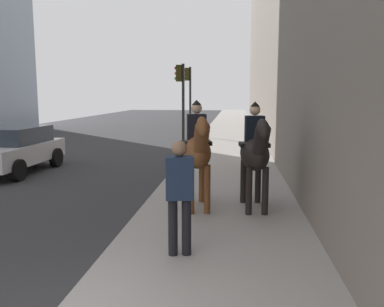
{
  "coord_description": "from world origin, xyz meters",
  "views": [
    {
      "loc": [
        -3.3,
        -1.94,
        2.48
      ],
      "look_at": [
        4.0,
        -1.17,
        1.4
      ],
      "focal_mm": 37.99,
      "sensor_mm": 36.0,
      "label": 1
    }
  ],
  "objects_px": {
    "traffic_light_near_curb": "(181,93)",
    "traffic_light_far_curb": "(189,91)",
    "pedestrian_greeting": "(180,190)",
    "mounted_horse_far": "(255,152)",
    "car_near_lane": "(11,149)",
    "mounted_horse_near": "(197,150)"
  },
  "relations": [
    {
      "from": "mounted_horse_near",
      "to": "traffic_light_near_curb",
      "type": "height_order",
      "value": "traffic_light_near_curb"
    },
    {
      "from": "mounted_horse_near",
      "to": "traffic_light_far_curb",
      "type": "relative_size",
      "value": 0.56
    },
    {
      "from": "mounted_horse_far",
      "to": "car_near_lane",
      "type": "height_order",
      "value": "mounted_horse_far"
    },
    {
      "from": "mounted_horse_far",
      "to": "pedestrian_greeting",
      "type": "distance_m",
      "value": 2.81
    },
    {
      "from": "mounted_horse_near",
      "to": "car_near_lane",
      "type": "xyz_separation_m",
      "value": [
        3.94,
        6.3,
        -0.58
      ]
    },
    {
      "from": "pedestrian_greeting",
      "to": "mounted_horse_near",
      "type": "bearing_deg",
      "value": -10.75
    },
    {
      "from": "traffic_light_near_curb",
      "to": "traffic_light_far_curb",
      "type": "height_order",
      "value": "traffic_light_far_curb"
    },
    {
      "from": "mounted_horse_far",
      "to": "car_near_lane",
      "type": "xyz_separation_m",
      "value": [
        3.88,
        7.47,
        -0.56
      ]
    },
    {
      "from": "car_near_lane",
      "to": "traffic_light_far_curb",
      "type": "xyz_separation_m",
      "value": [
        10.9,
        -4.43,
        1.9
      ]
    },
    {
      "from": "mounted_horse_near",
      "to": "pedestrian_greeting",
      "type": "distance_m",
      "value": 2.49
    },
    {
      "from": "mounted_horse_near",
      "to": "car_near_lane",
      "type": "relative_size",
      "value": 0.57
    },
    {
      "from": "mounted_horse_far",
      "to": "car_near_lane",
      "type": "distance_m",
      "value": 8.44
    },
    {
      "from": "car_near_lane",
      "to": "mounted_horse_near",
      "type": "bearing_deg",
      "value": 59.2
    },
    {
      "from": "traffic_light_far_curb",
      "to": "car_near_lane",
      "type": "bearing_deg",
      "value": 157.87
    },
    {
      "from": "mounted_horse_near",
      "to": "traffic_light_near_curb",
      "type": "relative_size",
      "value": 0.6
    },
    {
      "from": "mounted_horse_near",
      "to": "traffic_light_far_curb",
      "type": "distance_m",
      "value": 15.02
    },
    {
      "from": "car_near_lane",
      "to": "traffic_light_far_curb",
      "type": "distance_m",
      "value": 11.92
    },
    {
      "from": "mounted_horse_near",
      "to": "car_near_lane",
      "type": "distance_m",
      "value": 7.45
    },
    {
      "from": "pedestrian_greeting",
      "to": "traffic_light_far_curb",
      "type": "height_order",
      "value": "traffic_light_far_curb"
    },
    {
      "from": "mounted_horse_far",
      "to": "pedestrian_greeting",
      "type": "height_order",
      "value": "mounted_horse_far"
    },
    {
      "from": "mounted_horse_far",
      "to": "traffic_light_near_curb",
      "type": "relative_size",
      "value": 0.59
    },
    {
      "from": "mounted_horse_far",
      "to": "traffic_light_far_curb",
      "type": "height_order",
      "value": "traffic_light_far_curb"
    }
  ]
}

